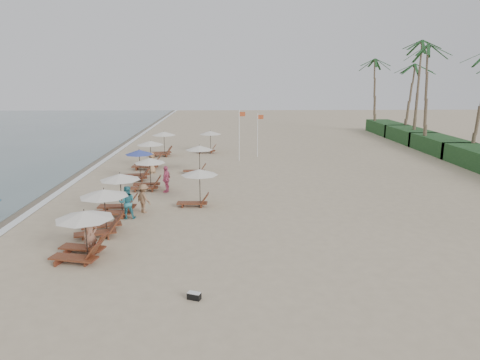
{
  "coord_description": "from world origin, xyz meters",
  "views": [
    {
      "loc": [
        0.13,
        -21.22,
        7.63
      ],
      "look_at": [
        1.0,
        5.22,
        1.3
      ],
      "focal_mm": 32.49,
      "sensor_mm": 36.0,
      "label": 1
    }
  ],
  "objects_px": {
    "inland_station_1": "(197,155)",
    "beachgoer_mid_b": "(144,198)",
    "inland_station_2": "(208,139)",
    "beachgoer_far_a": "(166,179)",
    "lounger_station_1": "(101,212)",
    "beachgoer_mid_a": "(127,202)",
    "duffel_bag": "(194,296)",
    "lounger_station_2": "(116,196)",
    "lounger_station_4": "(136,166)",
    "inland_station_0": "(197,182)",
    "lounger_station_6": "(162,144)",
    "lounger_station_5": "(147,156)",
    "beachgoer_near": "(90,235)",
    "lounger_station_3": "(147,174)",
    "flag_pole_near": "(240,133)",
    "lounger_station_0": "(81,234)",
    "beachgoer_far_b": "(152,163)"
  },
  "relations": [
    {
      "from": "inland_station_2",
      "to": "flag_pole_near",
      "type": "height_order",
      "value": "flag_pole_near"
    },
    {
      "from": "lounger_station_4",
      "to": "beachgoer_mid_a",
      "type": "relative_size",
      "value": 1.4
    },
    {
      "from": "inland_station_1",
      "to": "beachgoer_mid_b",
      "type": "bearing_deg",
      "value": -103.21
    },
    {
      "from": "lounger_station_4",
      "to": "lounger_station_6",
      "type": "height_order",
      "value": "lounger_station_6"
    },
    {
      "from": "lounger_station_1",
      "to": "beachgoer_mid_a",
      "type": "distance_m",
      "value": 2.55
    },
    {
      "from": "lounger_station_4",
      "to": "inland_station_0",
      "type": "distance_m",
      "value": 8.57
    },
    {
      "from": "lounger_station_2",
      "to": "lounger_station_6",
      "type": "distance_m",
      "value": 18.58
    },
    {
      "from": "lounger_station_6",
      "to": "beachgoer_far_a",
      "type": "xyz_separation_m",
      "value": [
        2.23,
        -13.8,
        -0.3
      ]
    },
    {
      "from": "inland_station_2",
      "to": "lounger_station_0",
      "type": "bearing_deg",
      "value": -99.55
    },
    {
      "from": "lounger_station_0",
      "to": "lounger_station_5",
      "type": "xyz_separation_m",
      "value": [
        -0.44,
        18.82,
        -0.04
      ]
    },
    {
      "from": "inland_station_2",
      "to": "lounger_station_5",
      "type": "bearing_deg",
      "value": -122.78
    },
    {
      "from": "lounger_station_6",
      "to": "beachgoer_near",
      "type": "relative_size",
      "value": 1.57
    },
    {
      "from": "lounger_station_1",
      "to": "inland_station_1",
      "type": "xyz_separation_m",
      "value": [
        3.89,
        13.89,
        0.32
      ]
    },
    {
      "from": "beachgoer_mid_b",
      "to": "beachgoer_far_a",
      "type": "bearing_deg",
      "value": -55.97
    },
    {
      "from": "lounger_station_2",
      "to": "lounger_station_4",
      "type": "xyz_separation_m",
      "value": [
        -0.55,
        8.48,
        -0.01
      ]
    },
    {
      "from": "lounger_station_1",
      "to": "inland_station_2",
      "type": "xyz_separation_m",
      "value": [
        4.41,
        23.44,
        0.21
      ]
    },
    {
      "from": "inland_station_2",
      "to": "beachgoer_far_a",
      "type": "relative_size",
      "value": 1.48
    },
    {
      "from": "lounger_station_6",
      "to": "beachgoer_far_a",
      "type": "height_order",
      "value": "lounger_station_6"
    },
    {
      "from": "beachgoer_mid_a",
      "to": "duffel_bag",
      "type": "height_order",
      "value": "beachgoer_mid_a"
    },
    {
      "from": "lounger_station_6",
      "to": "beachgoer_far_a",
      "type": "distance_m",
      "value": 13.98
    },
    {
      "from": "inland_station_2",
      "to": "beachgoer_far_b",
      "type": "height_order",
      "value": "inland_station_2"
    },
    {
      "from": "flag_pole_near",
      "to": "lounger_station_6",
      "type": "bearing_deg",
      "value": 159.62
    },
    {
      "from": "duffel_bag",
      "to": "beachgoer_far_a",
      "type": "bearing_deg",
      "value": 101.07
    },
    {
      "from": "lounger_station_4",
      "to": "inland_station_1",
      "type": "distance_m",
      "value": 5.0
    },
    {
      "from": "lounger_station_0",
      "to": "lounger_station_2",
      "type": "distance_m",
      "value": 6.16
    },
    {
      "from": "lounger_station_2",
      "to": "inland_station_2",
      "type": "bearing_deg",
      "value": 77.65
    },
    {
      "from": "lounger_station_1",
      "to": "lounger_station_6",
      "type": "height_order",
      "value": "lounger_station_6"
    },
    {
      "from": "beachgoer_mid_a",
      "to": "flag_pole_near",
      "type": "distance_m",
      "value": 17.94
    },
    {
      "from": "beachgoer_mid_b",
      "to": "flag_pole_near",
      "type": "xyz_separation_m",
      "value": [
        5.99,
        15.5,
        1.76
      ]
    },
    {
      "from": "inland_station_1",
      "to": "beachgoer_near",
      "type": "relative_size",
      "value": 1.49
    },
    {
      "from": "lounger_station_3",
      "to": "beachgoer_near",
      "type": "height_order",
      "value": "lounger_station_3"
    },
    {
      "from": "inland_station_1",
      "to": "beachgoer_near",
      "type": "distance_m",
      "value": 16.73
    },
    {
      "from": "lounger_station_5",
      "to": "beachgoer_mid_b",
      "type": "distance_m",
      "value": 12.53
    },
    {
      "from": "lounger_station_2",
      "to": "lounger_station_4",
      "type": "bearing_deg",
      "value": 93.68
    },
    {
      "from": "lounger_station_3",
      "to": "beachgoer_mid_a",
      "type": "relative_size",
      "value": 1.35
    },
    {
      "from": "lounger_station_2",
      "to": "inland_station_0",
      "type": "height_order",
      "value": "lounger_station_2"
    },
    {
      "from": "lounger_station_3",
      "to": "inland_station_0",
      "type": "height_order",
      "value": "inland_station_0"
    },
    {
      "from": "lounger_station_0",
      "to": "inland_station_0",
      "type": "xyz_separation_m",
      "value": [
        4.45,
        7.68,
        0.33
      ]
    },
    {
      "from": "beachgoer_mid_b",
      "to": "beachgoer_near",
      "type": "bearing_deg",
      "value": 121.01
    },
    {
      "from": "lounger_station_0",
      "to": "beachgoer_mid_b",
      "type": "bearing_deg",
      "value": 77.05
    },
    {
      "from": "beachgoer_far_a",
      "to": "beachgoer_far_b",
      "type": "distance_m",
      "value": 6.28
    },
    {
      "from": "lounger_station_3",
      "to": "inland_station_2",
      "type": "bearing_deg",
      "value": 75.97
    },
    {
      "from": "inland_station_2",
      "to": "beachgoer_far_a",
      "type": "xyz_separation_m",
      "value": [
        -2.25,
        -15.46,
        -0.47
      ]
    },
    {
      "from": "lounger_station_6",
      "to": "inland_station_1",
      "type": "height_order",
      "value": "lounger_station_6"
    },
    {
      "from": "lounger_station_0",
      "to": "beachgoer_mid_b",
      "type": "xyz_separation_m",
      "value": [
        1.48,
        6.44,
        -0.28
      ]
    },
    {
      "from": "lounger_station_2",
      "to": "beachgoer_far_b",
      "type": "height_order",
      "value": "lounger_station_2"
    },
    {
      "from": "beachgoer_mid_a",
      "to": "beachgoer_mid_b",
      "type": "bearing_deg",
      "value": -132.05
    },
    {
      "from": "lounger_station_2",
      "to": "inland_station_2",
      "type": "relative_size",
      "value": 1.01
    },
    {
      "from": "lounger_station_0",
      "to": "inland_station_1",
      "type": "distance_m",
      "value": 17.3
    },
    {
      "from": "lounger_station_6",
      "to": "inland_station_2",
      "type": "relative_size",
      "value": 0.99
    }
  ]
}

